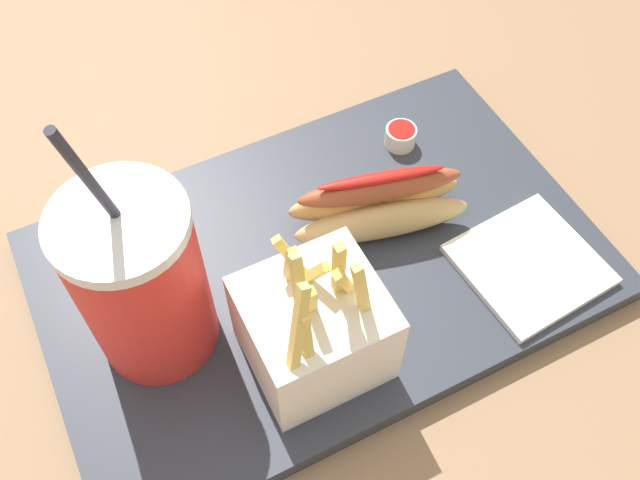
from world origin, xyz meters
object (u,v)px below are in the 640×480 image
ketchup_cup_1 (401,135)px  napkin_stack (529,264)px  soda_cup (141,282)px  fries_basket (314,328)px  hot_dog_1 (378,204)px

ketchup_cup_1 → napkin_stack: ketchup_cup_1 is taller
soda_cup → ketchup_cup_1: 0.30m
fries_basket → ketchup_cup_1: (-0.18, -0.16, -0.03)m
fries_basket → hot_dog_1: 0.14m
fries_basket → ketchup_cup_1: fries_basket is taller
soda_cup → hot_dog_1: soda_cup is taller
soda_cup → hot_dog_1: 0.22m
ketchup_cup_1 → napkin_stack: size_ratio=0.27×
soda_cup → napkin_stack: soda_cup is taller
fries_basket → ketchup_cup_1: bearing=-136.8°
ketchup_cup_1 → hot_dog_1: bearing=47.3°
fries_basket → napkin_stack: bearing=177.4°
ketchup_cup_1 → soda_cup: bearing=18.1°
ketchup_cup_1 → fries_basket: bearing=43.2°
soda_cup → ketchup_cup_1: size_ratio=8.25×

